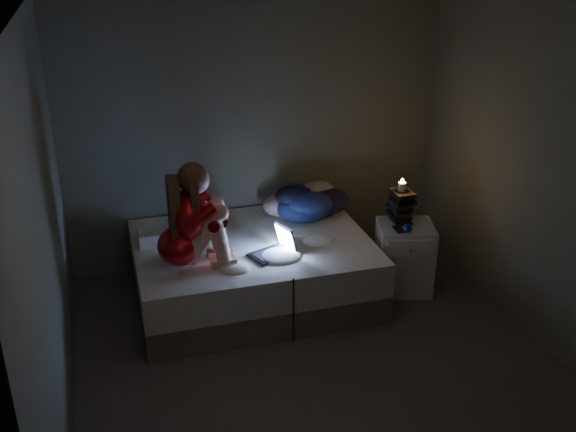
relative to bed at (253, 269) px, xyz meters
name	(u,v)px	position (x,y,z in m)	size (l,w,h in m)	color
floor	(318,364)	(0.24, -1.10, -0.29)	(3.60, 3.80, 0.02)	#3E3B39
ceiling	(326,8)	(0.24, -1.10, 2.33)	(3.60, 3.80, 0.02)	silver
wall_back	(256,130)	(0.24, 0.81, 1.02)	(3.60, 0.02, 2.60)	#5F635C
wall_front	(465,372)	(0.24, -3.01, 1.02)	(3.60, 0.02, 2.60)	#5F635C
wall_left	(44,239)	(-1.57, -1.10, 1.02)	(0.02, 3.80, 2.60)	#5F635C
wall_right	(548,180)	(2.05, -1.10, 1.02)	(0.02, 3.80, 2.60)	#5F635C
bed	(253,269)	(0.00, 0.00, 0.00)	(2.02, 1.51, 0.55)	#B7B2A8
pillow	(161,234)	(-0.75, 0.24, 0.33)	(0.40, 0.28, 0.11)	white
woman	(177,217)	(-0.66, -0.29, 0.71)	(0.54, 0.35, 0.87)	#8B0705
laptop	(271,242)	(0.09, -0.31, 0.40)	(0.35, 0.25, 0.25)	black
clothes_pile	(304,201)	(0.58, 0.36, 0.45)	(0.58, 0.46, 0.35)	#121E4C
nightstand	(404,257)	(1.35, -0.24, 0.04)	(0.48, 0.43, 0.64)	silver
book_stack	(400,207)	(1.32, -0.14, 0.50)	(0.19, 0.25, 0.28)	black
candle	(402,188)	(1.32, -0.14, 0.68)	(0.07, 0.07, 0.08)	beige
phone	(402,230)	(1.26, -0.34, 0.37)	(0.07, 0.14, 0.01)	black
blue_orb	(412,228)	(1.32, -0.39, 0.40)	(0.08, 0.08, 0.08)	navy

